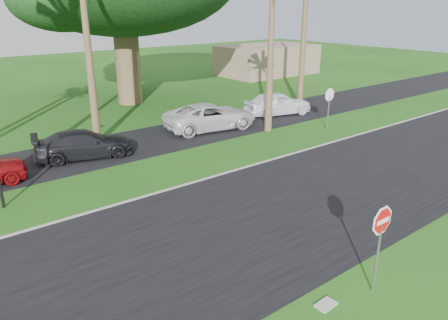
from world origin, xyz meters
TOP-DOWN VIEW (x-y plane):
  - ground at (0.00, 0.00)m, footprint 120.00×120.00m
  - road at (0.00, 2.00)m, footprint 120.00×8.00m
  - parking_strip at (0.00, 12.50)m, footprint 120.00×5.00m
  - curb at (0.00, 6.05)m, footprint 120.00×0.12m
  - stop_sign_near at (0.50, -3.00)m, footprint 1.05×0.07m
  - stop_sign_far at (12.00, 8.00)m, footprint 1.05×0.07m
  - building_far at (24.00, 26.00)m, footprint 10.00×6.00m
  - car_dark at (-1.47, 12.00)m, footprint 5.02×2.98m
  - car_minivan at (6.44, 12.32)m, footprint 5.94×3.45m
  - car_pickup at (12.12, 12.39)m, footprint 4.90×2.91m
  - utility_slab at (-0.94, -2.62)m, footprint 0.57×0.38m

SIDE VIEW (x-z plane):
  - ground at x=0.00m, z-range 0.00..0.00m
  - road at x=0.00m, z-range 0.00..0.02m
  - parking_strip at x=0.00m, z-range 0.00..0.02m
  - curb at x=0.00m, z-range 0.00..0.06m
  - utility_slab at x=-0.94m, z-range 0.00..0.06m
  - car_dark at x=-1.47m, z-range 0.00..1.36m
  - car_minivan at x=6.44m, z-range 0.00..1.56m
  - car_pickup at x=12.12m, z-range 0.00..1.56m
  - building_far at x=24.00m, z-range 0.00..3.00m
  - stop_sign_near at x=0.50m, z-range 0.46..3.09m
  - stop_sign_far at x=12.00m, z-range 0.46..3.09m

